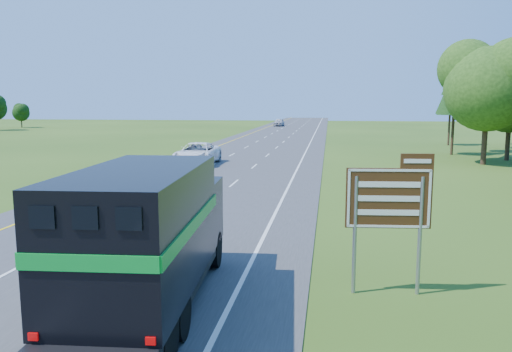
{
  "coord_description": "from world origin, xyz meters",
  "views": [
    {
      "loc": [
        7.98,
        -2.89,
        5.27
      ],
      "look_at": [
        4.55,
        20.49,
        1.81
      ],
      "focal_mm": 35.0,
      "sensor_mm": 36.0,
      "label": 1
    }
  ],
  "objects_px": {
    "white_suv": "(197,154)",
    "exit_sign": "(390,204)",
    "horse_truck": "(149,233)",
    "far_car": "(279,122)"
  },
  "relations": [
    {
      "from": "white_suv",
      "to": "horse_truck",
      "type": "bearing_deg",
      "value": -78.17
    },
    {
      "from": "white_suv",
      "to": "far_car",
      "type": "distance_m",
      "value": 72.85
    },
    {
      "from": "horse_truck",
      "to": "white_suv",
      "type": "height_order",
      "value": "horse_truck"
    },
    {
      "from": "white_suv",
      "to": "far_car",
      "type": "height_order",
      "value": "white_suv"
    },
    {
      "from": "white_suv",
      "to": "exit_sign",
      "type": "xyz_separation_m",
      "value": [
        12.87,
        -27.77,
        1.58
      ]
    },
    {
      "from": "white_suv",
      "to": "far_car",
      "type": "bearing_deg",
      "value": 89.28
    },
    {
      "from": "horse_truck",
      "to": "far_car",
      "type": "relative_size",
      "value": 1.68
    },
    {
      "from": "white_suv",
      "to": "exit_sign",
      "type": "bearing_deg",
      "value": -66.06
    },
    {
      "from": "horse_truck",
      "to": "exit_sign",
      "type": "bearing_deg",
      "value": 14.23
    },
    {
      "from": "horse_truck",
      "to": "white_suv",
      "type": "xyz_separation_m",
      "value": [
        -6.74,
        29.79,
        -1.05
      ]
    }
  ]
}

